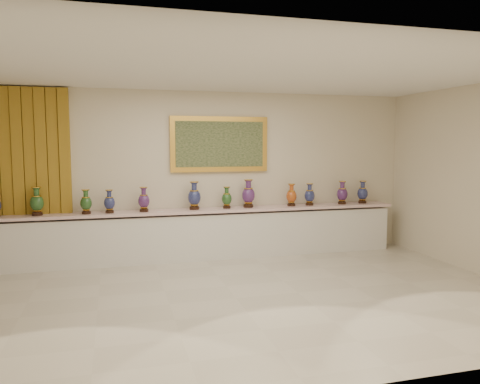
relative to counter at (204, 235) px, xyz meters
name	(u,v)px	position (x,y,z in m)	size (l,w,h in m)	color
ground	(236,298)	(0.00, -2.27, -0.44)	(8.00, 8.00, 0.00)	beige
room	(54,172)	(-2.49, 0.17, 1.15)	(8.00, 8.00, 8.00)	beige
counter	(204,235)	(0.00, 0.00, 0.00)	(7.28, 0.48, 0.90)	white
vase_1	(37,203)	(-2.75, -0.02, 0.67)	(0.23, 0.23, 0.47)	black
vase_2	(86,203)	(-1.99, -0.06, 0.65)	(0.25, 0.25, 0.41)	black
vase_3	(109,203)	(-1.62, -0.05, 0.64)	(0.23, 0.23, 0.39)	black
vase_4	(144,201)	(-1.05, -0.05, 0.65)	(0.20, 0.20, 0.42)	black
vase_5	(194,197)	(-0.17, -0.02, 0.69)	(0.25, 0.25, 0.50)	black
vase_6	(227,199)	(0.42, -0.02, 0.64)	(0.22, 0.22, 0.39)	black
vase_7	(248,195)	(0.84, 0.01, 0.69)	(0.31, 0.31, 0.51)	black
vase_8	(291,196)	(1.67, -0.02, 0.65)	(0.25, 0.25, 0.42)	black
vase_9	(310,195)	(2.03, -0.02, 0.65)	(0.25, 0.25, 0.42)	black
vase_10	(342,194)	(2.71, -0.02, 0.66)	(0.26, 0.26, 0.44)	black
vase_11	(363,193)	(3.16, -0.01, 0.66)	(0.23, 0.23, 0.44)	black
label_card	(160,212)	(-0.78, -0.14, 0.47)	(0.10, 0.06, 0.00)	white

